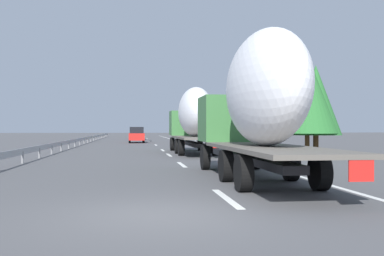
% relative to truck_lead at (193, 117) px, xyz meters
% --- Properties ---
extents(ground_plane, '(260.00, 260.00, 0.00)m').
position_rel_truck_lead_xyz_m(ground_plane, '(17.79, 3.60, -2.52)').
color(ground_plane, '#4C4C4F').
extents(lane_stripe_0, '(3.20, 0.20, 0.01)m').
position_rel_truck_lead_xyz_m(lane_stripe_0, '(-20.21, 1.80, -2.52)').
color(lane_stripe_0, white).
rests_on(lane_stripe_0, ground_plane).
extents(lane_stripe_1, '(3.20, 0.20, 0.01)m').
position_rel_truck_lead_xyz_m(lane_stripe_1, '(-9.55, 1.80, -2.52)').
color(lane_stripe_1, white).
rests_on(lane_stripe_1, ground_plane).
extents(lane_stripe_2, '(3.20, 0.20, 0.01)m').
position_rel_truck_lead_xyz_m(lane_stripe_2, '(-1.56, 1.80, -2.52)').
color(lane_stripe_2, white).
rests_on(lane_stripe_2, ground_plane).
extents(lane_stripe_3, '(3.20, 0.20, 0.01)m').
position_rel_truck_lead_xyz_m(lane_stripe_3, '(5.01, 1.80, -2.52)').
color(lane_stripe_3, white).
rests_on(lane_stripe_3, ground_plane).
extents(lane_stripe_4, '(3.20, 0.20, 0.01)m').
position_rel_truck_lead_xyz_m(lane_stripe_4, '(16.39, 1.80, -2.52)').
color(lane_stripe_4, white).
rests_on(lane_stripe_4, ground_plane).
extents(lane_stripe_5, '(3.20, 0.20, 0.01)m').
position_rel_truck_lead_xyz_m(lane_stripe_5, '(31.23, 1.80, -2.52)').
color(lane_stripe_5, white).
rests_on(lane_stripe_5, ground_plane).
extents(lane_stripe_6, '(3.20, 0.20, 0.01)m').
position_rel_truck_lead_xyz_m(lane_stripe_6, '(31.35, 1.80, -2.52)').
color(lane_stripe_6, white).
rests_on(lane_stripe_6, ground_plane).
extents(lane_stripe_7, '(3.20, 0.20, 0.01)m').
position_rel_truck_lead_xyz_m(lane_stripe_7, '(48.59, 1.80, -2.52)').
color(lane_stripe_7, white).
rests_on(lane_stripe_7, ground_plane).
extents(lane_stripe_8, '(3.20, 0.20, 0.01)m').
position_rel_truck_lead_xyz_m(lane_stripe_8, '(63.97, 1.80, -2.52)').
color(lane_stripe_8, white).
rests_on(lane_stripe_8, ground_plane).
extents(lane_stripe_9, '(3.20, 0.20, 0.01)m').
position_rel_truck_lead_xyz_m(lane_stripe_9, '(66.47, 1.80, -2.52)').
color(lane_stripe_9, white).
rests_on(lane_stripe_9, ground_plane).
extents(edge_line_right, '(110.00, 0.20, 0.01)m').
position_rel_truck_lead_xyz_m(edge_line_right, '(22.79, -1.90, -2.52)').
color(edge_line_right, white).
rests_on(edge_line_right, ground_plane).
extents(truck_lead, '(12.21, 2.55, 4.50)m').
position_rel_truck_lead_xyz_m(truck_lead, '(0.00, 0.00, 0.00)').
color(truck_lead, '#387038').
rests_on(truck_lead, ground_plane).
extents(truck_trailing, '(12.31, 2.55, 4.84)m').
position_rel_truck_lead_xyz_m(truck_trailing, '(-16.49, 0.00, 0.13)').
color(truck_trailing, '#387038').
rests_on(truck_trailing, ground_plane).
extents(car_red_compact, '(4.74, 1.88, 1.91)m').
position_rel_truck_lead_xyz_m(car_red_compact, '(24.39, 3.74, -1.56)').
color(car_red_compact, red).
rests_on(car_red_compact, ground_plane).
extents(car_yellow_coupe, '(4.17, 1.78, 1.94)m').
position_rel_truck_lead_xyz_m(car_yellow_coupe, '(58.68, 3.77, -1.55)').
color(car_yellow_coupe, gold).
rests_on(car_yellow_coupe, ground_plane).
extents(car_blue_sedan, '(4.16, 1.92, 1.78)m').
position_rel_truck_lead_xyz_m(car_blue_sedan, '(38.52, 3.58, -1.61)').
color(car_blue_sedan, '#28479E').
rests_on(car_blue_sedan, ground_plane).
extents(road_sign, '(0.10, 0.90, 3.10)m').
position_rel_truck_lead_xyz_m(road_sign, '(21.76, -3.10, -0.37)').
color(road_sign, gray).
rests_on(road_sign, ground_plane).
extents(tree_0, '(3.85, 3.85, 6.76)m').
position_rel_truck_lead_xyz_m(tree_0, '(7.45, -7.22, 1.62)').
color(tree_0, '#472D19').
rests_on(tree_0, ground_plane).
extents(tree_1, '(3.79, 3.79, 6.34)m').
position_rel_truck_lead_xyz_m(tree_1, '(-4.33, -6.55, 1.37)').
color(tree_1, '#472D19').
rests_on(tree_1, ground_plane).
extents(tree_2, '(3.14, 3.14, 5.69)m').
position_rel_truck_lead_xyz_m(tree_2, '(-4.24, -7.15, 0.98)').
color(tree_2, '#472D19').
rests_on(tree_2, ground_plane).
extents(tree_3, '(2.89, 2.89, 7.40)m').
position_rel_truck_lead_xyz_m(tree_3, '(28.23, -9.79, 2.08)').
color(tree_3, '#472D19').
rests_on(tree_3, ground_plane).
extents(guardrail_median, '(94.00, 0.10, 0.76)m').
position_rel_truck_lead_xyz_m(guardrail_median, '(20.79, 9.60, -1.94)').
color(guardrail_median, '#9EA0A5').
rests_on(guardrail_median, ground_plane).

